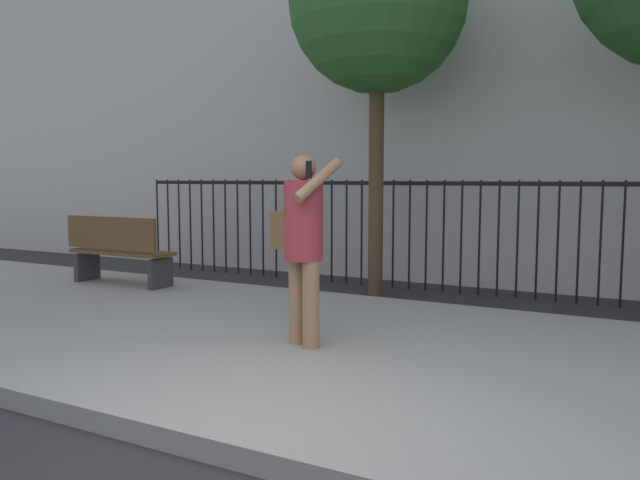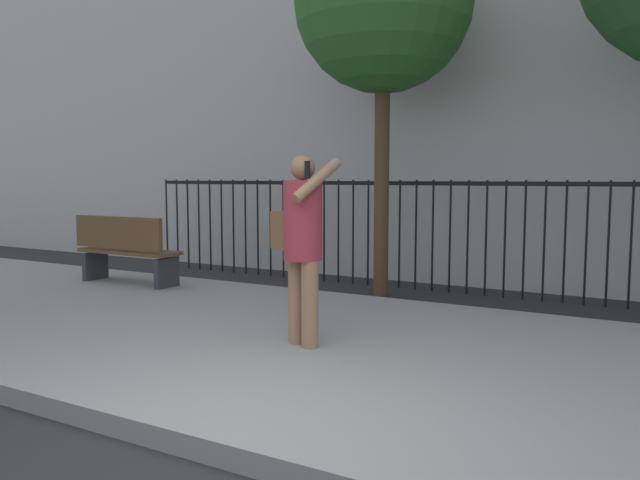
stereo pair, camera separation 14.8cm
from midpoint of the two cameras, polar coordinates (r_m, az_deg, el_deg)
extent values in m
plane|color=#28282B|center=(3.74, -7.60, -20.09)|extent=(60.00, 60.00, 0.00)
cube|color=gray|center=(5.51, 6.66, -10.70)|extent=(28.00, 4.40, 0.15)
cube|color=black|center=(8.81, 16.30, 4.96)|extent=(12.00, 0.04, 0.06)
cylinder|color=black|center=(11.79, -13.45, 1.50)|extent=(0.03, 0.03, 1.60)
cylinder|color=black|center=(11.62, -12.53, 1.47)|extent=(0.03, 0.03, 1.60)
cylinder|color=black|center=(11.45, -11.59, 1.42)|extent=(0.03, 0.03, 1.60)
cylinder|color=black|center=(11.28, -10.61, 1.38)|extent=(0.03, 0.03, 1.60)
cylinder|color=black|center=(11.12, -9.61, 1.34)|extent=(0.03, 0.03, 1.60)
cylinder|color=black|center=(10.96, -8.58, 1.29)|extent=(0.03, 0.03, 1.60)
cylinder|color=black|center=(10.81, -7.52, 1.24)|extent=(0.03, 0.03, 1.60)
cylinder|color=black|center=(10.65, -6.42, 1.19)|extent=(0.03, 0.03, 1.60)
cylinder|color=black|center=(10.50, -5.30, 1.14)|extent=(0.03, 0.03, 1.60)
cylinder|color=black|center=(10.36, -4.14, 1.09)|extent=(0.03, 0.03, 1.60)
cylinder|color=black|center=(10.22, -2.95, 1.03)|extent=(0.03, 0.03, 1.60)
cylinder|color=black|center=(10.09, -1.73, 0.98)|extent=(0.03, 0.03, 1.60)
cylinder|color=black|center=(9.95, -0.48, 0.92)|extent=(0.03, 0.03, 1.60)
cylinder|color=black|center=(9.83, 0.81, 0.86)|extent=(0.03, 0.03, 1.60)
cylinder|color=black|center=(9.71, 2.13, 0.79)|extent=(0.03, 0.03, 1.60)
cylinder|color=black|center=(9.59, 3.48, 0.73)|extent=(0.03, 0.03, 1.60)
cylinder|color=black|center=(9.48, 4.86, 0.66)|extent=(0.03, 0.03, 1.60)
cylinder|color=black|center=(9.38, 6.27, 0.59)|extent=(0.03, 0.03, 1.60)
cylinder|color=black|center=(9.28, 7.72, 0.52)|extent=(0.03, 0.03, 1.60)
cylinder|color=black|center=(9.19, 9.19, 0.45)|extent=(0.03, 0.03, 1.60)
cylinder|color=black|center=(9.10, 10.70, 0.37)|extent=(0.03, 0.03, 1.60)
cylinder|color=black|center=(9.02, 12.23, 0.30)|extent=(0.03, 0.03, 1.60)
cylinder|color=black|center=(8.95, 13.79, 0.22)|extent=(0.03, 0.03, 1.60)
cylinder|color=black|center=(8.88, 15.37, 0.14)|extent=(0.03, 0.03, 1.60)
cylinder|color=black|center=(8.82, 16.98, 0.06)|extent=(0.03, 0.03, 1.60)
cylinder|color=black|center=(8.77, 18.60, -0.02)|extent=(0.03, 0.03, 1.60)
cylinder|color=black|center=(8.73, 20.24, -0.10)|extent=(0.03, 0.03, 1.60)
cylinder|color=black|center=(8.69, 21.90, -0.19)|extent=(0.03, 0.03, 1.60)
cylinder|color=black|center=(8.66, 23.58, -0.27)|extent=(0.03, 0.03, 1.60)
cylinder|color=black|center=(8.63, 25.26, -0.35)|extent=(0.03, 0.03, 1.60)
cylinder|color=black|center=(8.62, 26.95, -0.44)|extent=(0.03, 0.03, 1.60)
cylinder|color=#936B4C|center=(5.45, -0.15, -5.91)|extent=(0.15, 0.15, 0.76)
cylinder|color=#936B4C|center=(5.61, -1.39, -5.58)|extent=(0.15, 0.15, 0.76)
cylinder|color=#992D38|center=(5.43, -0.79, 1.81)|extent=(0.45, 0.45, 0.70)
sphere|color=#936B4C|center=(5.42, -0.80, 6.62)|extent=(0.22, 0.22, 0.22)
cylinder|color=#936B4C|center=(5.26, 0.51, 5.50)|extent=(0.27, 0.48, 0.38)
cylinder|color=#936B4C|center=(5.59, -2.01, 1.70)|extent=(0.09, 0.09, 0.53)
cube|color=black|center=(5.26, -0.34, 6.43)|extent=(0.07, 0.04, 0.15)
cube|color=brown|center=(5.65, -2.36, 0.90)|extent=(0.32, 0.26, 0.34)
cube|color=brown|center=(9.13, -16.58, -1.01)|extent=(1.60, 0.45, 0.05)
cube|color=brown|center=(8.97, -17.53, 0.65)|extent=(1.60, 0.06, 0.44)
cube|color=#333338|center=(9.68, -19.41, -2.22)|extent=(0.08, 0.41, 0.40)
cube|color=#333338|center=(8.67, -13.34, -2.93)|extent=(0.08, 0.41, 0.40)
cylinder|color=#4C3823|center=(8.53, 6.14, 5.75)|extent=(0.20, 0.20, 3.28)
sphere|color=#2D6628|center=(8.83, 6.31, 20.76)|extent=(2.36, 2.36, 2.36)
camera|label=1|loc=(0.07, -89.26, 0.07)|focal=35.07mm
camera|label=2|loc=(0.07, 90.74, -0.07)|focal=35.07mm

